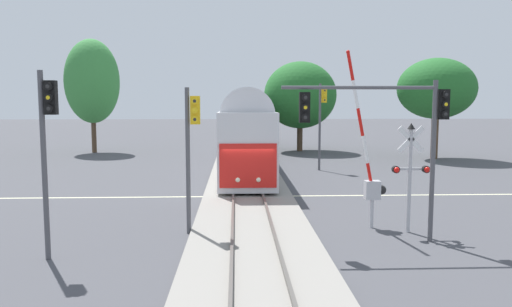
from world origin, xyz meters
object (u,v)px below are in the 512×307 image
(crossing_signal_mast, at_px, (410,166))
(traffic_signal_far_side, at_px, (322,113))
(elm_centre_background, at_px, (300,95))
(commuter_train, at_px, (243,125))
(pine_left_background, at_px, (92,81))
(traffic_signal_median, at_px, (191,136))
(maple_right_background, at_px, (436,89))
(traffic_signal_near_left, at_px, (47,134))
(traffic_signal_near_right, at_px, (390,120))
(crossing_gate_near, at_px, (371,174))

(crossing_signal_mast, xyz_separation_m, traffic_signal_far_side, (-0.37, 16.34, 1.56))
(crossing_signal_mast, height_order, elm_centre_background, elm_centre_background)
(commuter_train, bearing_deg, pine_left_background, 158.88)
(traffic_signal_far_side, distance_m, traffic_signal_median, 17.82)
(traffic_signal_median, relative_size, maple_right_background, 0.63)
(crossing_signal_mast, distance_m, pine_left_background, 35.38)
(commuter_train, bearing_deg, maple_right_background, -2.73)
(traffic_signal_near_left, bearing_deg, traffic_signal_far_side, 58.73)
(traffic_signal_median, bearing_deg, traffic_signal_far_side, 65.13)
(crossing_signal_mast, relative_size, elm_centre_background, 0.47)
(traffic_signal_far_side, bearing_deg, pine_left_background, 146.29)
(traffic_signal_far_side, distance_m, elm_centre_background, 13.44)
(traffic_signal_near_left, height_order, pine_left_background, pine_left_background)
(traffic_signal_median, bearing_deg, traffic_signal_near_right, -11.60)
(traffic_signal_near_right, bearing_deg, traffic_signal_far_side, 87.35)
(traffic_signal_near_right, distance_m, pine_left_background, 35.59)
(traffic_signal_far_side, relative_size, traffic_signal_near_left, 1.06)
(crossing_gate_near, bearing_deg, crossing_signal_mast, -30.39)
(traffic_signal_near_left, bearing_deg, traffic_signal_near_right, 7.38)
(commuter_train, xyz_separation_m, crossing_signal_mast, (5.70, -23.79, -0.35))
(crossing_gate_near, relative_size, traffic_signal_median, 1.26)
(traffic_signal_median, distance_m, maple_right_background, 29.31)
(traffic_signal_far_side, bearing_deg, traffic_signal_near_right, -92.65)
(traffic_signal_median, height_order, pine_left_background, pine_left_background)
(pine_left_background, bearing_deg, crossing_gate_near, -57.16)
(traffic_signal_far_side, height_order, maple_right_background, maple_right_background)
(crossing_gate_near, distance_m, traffic_signal_near_right, 2.84)
(crossing_gate_near, relative_size, crossing_signal_mast, 1.66)
(elm_centre_background, bearing_deg, traffic_signal_near_left, -109.96)
(elm_centre_background, relative_size, maple_right_background, 1.03)
(elm_centre_background, bearing_deg, commuter_train, -133.31)
(crossing_gate_near, distance_m, traffic_signal_near_left, 11.25)
(crossing_signal_mast, height_order, traffic_signal_near_right, traffic_signal_near_right)
(pine_left_background, bearing_deg, commuter_train, -21.12)
(pine_left_background, bearing_deg, crossing_signal_mast, -56.11)
(traffic_signal_near_left, bearing_deg, maple_right_background, 49.08)
(traffic_signal_near_right, relative_size, elm_centre_background, 0.65)
(traffic_signal_near_left, distance_m, pine_left_background, 32.79)
(commuter_train, xyz_separation_m, traffic_signal_near_right, (4.52, -24.99, 1.36))
(traffic_signal_near_left, height_order, traffic_signal_near_right, traffic_signal_near_left)
(crossing_gate_near, relative_size, traffic_signal_far_side, 1.11)
(traffic_signal_median, relative_size, traffic_signal_near_left, 0.93)
(commuter_train, height_order, crossing_gate_near, crossing_gate_near)
(traffic_signal_far_side, bearing_deg, crossing_gate_near, -93.20)
(crossing_signal_mast, distance_m, traffic_signal_near_left, 12.21)
(traffic_signal_median, bearing_deg, crossing_gate_near, 4.79)
(maple_right_background, bearing_deg, traffic_signal_median, -128.53)
(traffic_signal_near_right, bearing_deg, commuter_train, 100.25)
(pine_left_background, height_order, elm_centre_background, pine_left_background)
(commuter_train, distance_m, traffic_signal_near_right, 25.43)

